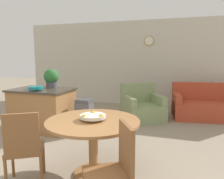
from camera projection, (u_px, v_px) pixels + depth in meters
wall_back at (141, 64)px, 6.99m from camera, size 8.00×0.09×2.70m
dining_table at (93, 133)px, 2.84m from camera, size 1.21×1.21×0.75m
dining_chair_near_left at (24, 145)px, 2.58m from camera, size 0.58×0.58×0.94m
dining_chair_near_right at (114, 168)px, 2.06m from camera, size 0.58×0.58×0.94m
fruit_bowl at (93, 116)px, 2.81m from camera, size 0.33×0.33×0.09m
kitchen_island at (43, 109)px, 4.74m from camera, size 1.26×0.89×0.88m
teal_bowl at (36, 88)px, 4.44m from camera, size 0.29×0.29×0.08m
potted_plant at (51, 78)px, 4.83m from camera, size 0.33×0.33×0.41m
trash_bin at (84, 116)px, 4.57m from camera, size 0.32×0.27×0.69m
couch at (210, 107)px, 5.58m from camera, size 1.96×1.17×0.88m
armchair at (142, 108)px, 5.47m from camera, size 1.25×1.25×0.89m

